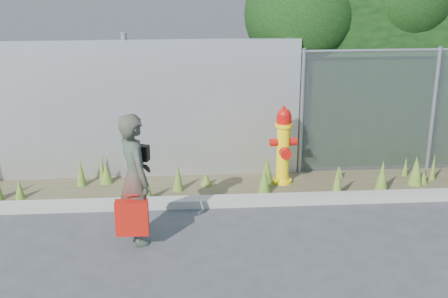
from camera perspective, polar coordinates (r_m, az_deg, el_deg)
name	(u,v)px	position (r m, az deg, el deg)	size (l,w,h in m)	color
ground	(258,268)	(7.47, 3.12, -10.78)	(80.00, 80.00, 0.00)	#373639
curb	(243,201)	(9.04, 1.72, -4.75)	(16.00, 0.22, 0.12)	gray
weed_strip	(248,179)	(9.58, 2.18, -2.77)	(16.00, 1.32, 0.54)	#473D28
corrugated_fence	(26,113)	(10.07, -17.69, 3.17)	(8.50, 0.21, 2.30)	#ACAFB3
fire_hydrant	(283,147)	(9.63, 5.43, 0.20)	(0.42, 0.38, 1.25)	yellow
woman	(135,179)	(7.81, -8.14, -2.71)	(0.61, 0.40, 1.68)	#0E5E44
red_tote_bag	(132,218)	(7.76, -8.41, -6.23)	(0.40, 0.15, 0.53)	#A71109
black_shoulder_bag	(139,153)	(7.80, -7.82, -0.33)	(0.26, 0.11, 0.20)	black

